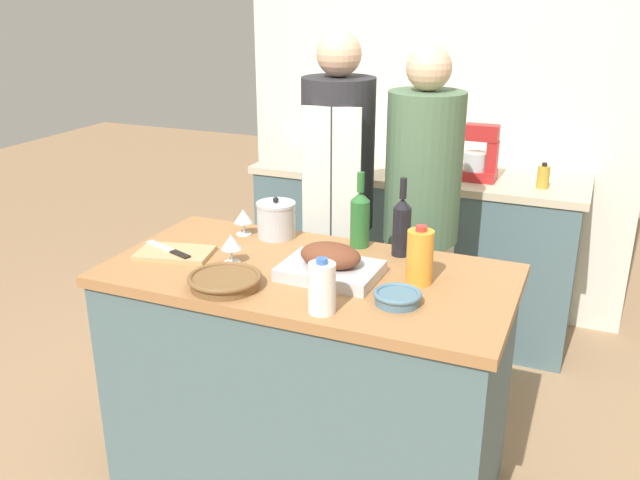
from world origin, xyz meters
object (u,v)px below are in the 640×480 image
object	(u,v)px
cutting_board	(175,253)
wine_glass_left	(231,243)
stock_pot	(276,219)
wicker_basket	(225,280)
person_cook_guest	(421,214)
stand_mixer	(480,157)
person_cook_aproned	(337,199)
condiment_bottle_short	(543,177)
wine_glass_right	(243,217)
condiment_bottle_tall	(306,142)
roasting_pan	(330,264)
mixing_bowl	(397,297)
milk_jug	(322,287)
wine_bottle_dark	(402,225)
knife_chef	(169,250)
wine_bottle_green	(360,218)
juice_jug	(420,257)

from	to	relation	value
cutting_board	wine_glass_left	world-z (taller)	wine_glass_left
cutting_board	stock_pot	world-z (taller)	stock_pot
wicker_basket	person_cook_guest	distance (m)	1.12
stand_mixer	person_cook_aproned	distance (m)	0.87
condiment_bottle_short	person_cook_guest	xyz separation A→B (m)	(-0.46, -0.63, -0.07)
wine_glass_right	stand_mixer	size ratio (longest dim) A/B	0.37
stand_mixer	stock_pot	bearing A→B (deg)	-117.90
wine_glass_left	condiment_bottle_tall	world-z (taller)	condiment_bottle_tall
roasting_pan	condiment_bottle_short	bearing A→B (deg)	68.12
cutting_board	mixing_bowl	world-z (taller)	mixing_bowl
milk_jug	mixing_bowl	bearing A→B (deg)	36.50
stock_pot	wine_bottle_dark	bearing A→B (deg)	0.17
condiment_bottle_short	person_cook_guest	bearing A→B (deg)	-126.48
cutting_board	wine_glass_right	world-z (taller)	wine_glass_right
wine_glass_left	knife_chef	world-z (taller)	wine_glass_left
mixing_bowl	wine_bottle_dark	bearing A→B (deg)	105.16
cutting_board	wine_bottle_dark	distance (m)	0.88
wine_bottle_green	stand_mixer	distance (m)	1.16
person_cook_guest	milk_jug	bearing A→B (deg)	-84.48
person_cook_guest	wicker_basket	bearing A→B (deg)	-104.40
cutting_board	person_cook_guest	bearing A→B (deg)	48.92
milk_jug	condiment_bottle_short	size ratio (longest dim) A/B	1.40
condiment_bottle_tall	person_cook_guest	bearing A→B (deg)	-41.39
wine_glass_left	wine_bottle_green	bearing A→B (deg)	42.85
milk_jug	stand_mixer	distance (m)	1.74
juice_jug	condiment_bottle_tall	bearing A→B (deg)	125.69
wine_bottle_green	condiment_bottle_short	xyz separation A→B (m)	(0.59, 1.11, -0.05)
knife_chef	condiment_bottle_short	world-z (taller)	condiment_bottle_short
condiment_bottle_tall	juice_jug	bearing A→B (deg)	-54.31
person_cook_guest	knife_chef	bearing A→B (deg)	-124.24
juice_jug	knife_chef	world-z (taller)	juice_jug
wine_bottle_dark	person_cook_aproned	xyz separation A→B (m)	(-0.45, 0.48, -0.09)
stock_pot	juice_jug	bearing A→B (deg)	-19.00
wine_glass_left	condiment_bottle_tall	bearing A→B (deg)	104.73
condiment_bottle_short	person_cook_guest	size ratio (longest dim) A/B	0.08
stock_pot	roasting_pan	bearing A→B (deg)	-39.69
wine_bottle_dark	condiment_bottle_short	distance (m)	1.21
mixing_bowl	person_cook_aproned	size ratio (longest dim) A/B	0.09
person_cook_aproned	roasting_pan	bearing A→B (deg)	-80.98
knife_chef	milk_jug	bearing A→B (deg)	-16.95
roasting_pan	stand_mixer	world-z (taller)	stand_mixer
wine_bottle_dark	condiment_bottle_short	size ratio (longest dim) A/B	2.33
roasting_pan	mixing_bowl	world-z (taller)	roasting_pan
stock_pot	person_cook_aproned	xyz separation A→B (m)	(0.08, 0.48, -0.04)
mixing_bowl	knife_chef	xyz separation A→B (m)	(-0.93, 0.07, -0.00)
roasting_pan	juice_jug	world-z (taller)	juice_jug
wicker_basket	stand_mixer	world-z (taller)	stand_mixer
wine_glass_left	knife_chef	bearing A→B (deg)	-174.78
cutting_board	person_cook_aproned	distance (m)	0.90
wine_bottle_green	person_cook_aproned	bearing A→B (deg)	121.06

